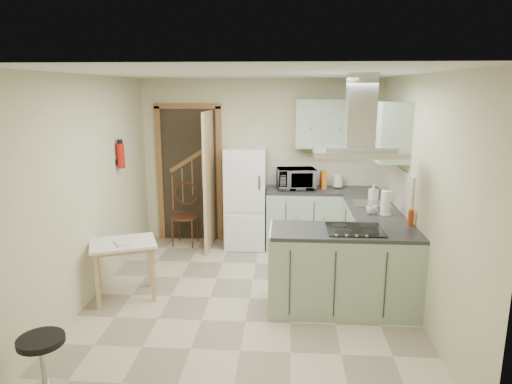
# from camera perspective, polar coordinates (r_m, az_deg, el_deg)

# --- Properties ---
(floor) EXTENTS (4.20, 4.20, 0.00)m
(floor) POSITION_cam_1_polar(r_m,az_deg,el_deg) (5.37, -0.80, -13.15)
(floor) COLOR #C3B497
(floor) RESTS_ON ground
(ceiling) EXTENTS (4.20, 4.20, 0.00)m
(ceiling) POSITION_cam_1_polar(r_m,az_deg,el_deg) (4.83, -0.89, 14.61)
(ceiling) COLOR silver
(ceiling) RESTS_ON back_wall
(back_wall) EXTENTS (3.60, 0.00, 3.60)m
(back_wall) POSITION_cam_1_polar(r_m,az_deg,el_deg) (7.01, 0.56, 3.80)
(back_wall) COLOR beige
(back_wall) RESTS_ON floor
(left_wall) EXTENTS (0.00, 4.20, 4.20)m
(left_wall) POSITION_cam_1_polar(r_m,az_deg,el_deg) (5.40, -20.25, 0.27)
(left_wall) COLOR beige
(left_wall) RESTS_ON floor
(right_wall) EXTENTS (0.00, 4.20, 4.20)m
(right_wall) POSITION_cam_1_polar(r_m,az_deg,el_deg) (5.13, 19.63, -0.32)
(right_wall) COLOR beige
(right_wall) RESTS_ON floor
(doorway) EXTENTS (1.10, 0.12, 2.10)m
(doorway) POSITION_cam_1_polar(r_m,az_deg,el_deg) (7.16, -8.29, 2.23)
(doorway) COLOR brown
(doorway) RESTS_ON floor
(fridge) EXTENTS (0.60, 0.60, 1.50)m
(fridge) POSITION_cam_1_polar(r_m,az_deg,el_deg) (6.82, -1.28, -0.73)
(fridge) COLOR white
(fridge) RESTS_ON floor
(counter_back) EXTENTS (1.08, 0.60, 0.90)m
(counter_back) POSITION_cam_1_polar(r_m,az_deg,el_deg) (6.88, 5.90, -3.27)
(counter_back) COLOR #9EB2A0
(counter_back) RESTS_ON floor
(counter_right) EXTENTS (0.60, 1.95, 0.90)m
(counter_right) POSITION_cam_1_polar(r_m,az_deg,el_deg) (6.33, 13.76, -5.03)
(counter_right) COLOR #9EB2A0
(counter_right) RESTS_ON floor
(splashback) EXTENTS (1.68, 0.02, 0.50)m
(splashback) POSITION_cam_1_polar(r_m,az_deg,el_deg) (7.02, 8.40, 2.85)
(splashback) COLOR beige
(splashback) RESTS_ON counter_back
(wall_cabinet_back) EXTENTS (0.85, 0.35, 0.70)m
(wall_cabinet_back) POSITION_cam_1_polar(r_m,az_deg,el_deg) (6.77, 8.62, 8.46)
(wall_cabinet_back) COLOR #9EB2A0
(wall_cabinet_back) RESTS_ON back_wall
(wall_cabinet_right) EXTENTS (0.35, 0.90, 0.70)m
(wall_cabinet_right) POSITION_cam_1_polar(r_m,az_deg,el_deg) (5.81, 16.18, 7.39)
(wall_cabinet_right) COLOR #9EB2A0
(wall_cabinet_right) RESTS_ON right_wall
(peninsula) EXTENTS (1.55, 0.65, 0.90)m
(peninsula) POSITION_cam_1_polar(r_m,az_deg,el_deg) (5.04, 10.87, -9.55)
(peninsula) COLOR #9EB2A0
(peninsula) RESTS_ON floor
(hob) EXTENTS (0.58, 0.50, 0.01)m
(hob) POSITION_cam_1_polar(r_m,az_deg,el_deg) (4.90, 12.26, -4.61)
(hob) COLOR black
(hob) RESTS_ON peninsula
(extractor_hood) EXTENTS (0.90, 0.55, 0.10)m
(extractor_hood) POSITION_cam_1_polar(r_m,az_deg,el_deg) (4.73, 12.73, 4.85)
(extractor_hood) COLOR silver
(extractor_hood) RESTS_ON ceiling
(sink) EXTENTS (0.45, 0.40, 0.01)m
(sink) POSITION_cam_1_polar(r_m,az_deg,el_deg) (6.04, 14.26, -1.42)
(sink) COLOR silver
(sink) RESTS_ON counter_right
(fire_extinguisher) EXTENTS (0.10, 0.10, 0.32)m
(fire_extinguisher) POSITION_cam_1_polar(r_m,az_deg,el_deg) (6.15, -16.56, 4.36)
(fire_extinguisher) COLOR #B2140F
(fire_extinguisher) RESTS_ON left_wall
(drop_leaf_table) EXTENTS (0.86, 0.76, 0.67)m
(drop_leaf_table) POSITION_cam_1_polar(r_m,az_deg,el_deg) (5.47, -16.10, -9.33)
(drop_leaf_table) COLOR tan
(drop_leaf_table) RESTS_ON floor
(bentwood_chair) EXTENTS (0.42, 0.42, 0.87)m
(bentwood_chair) POSITION_cam_1_polar(r_m,az_deg,el_deg) (7.04, -8.87, -3.12)
(bentwood_chair) COLOR #482F18
(bentwood_chair) RESTS_ON floor
(stool) EXTENTS (0.37, 0.37, 0.48)m
(stool) POSITION_cam_1_polar(r_m,az_deg,el_deg) (4.16, -25.02, -18.99)
(stool) COLOR black
(stool) RESTS_ON floor
(microwave) EXTENTS (0.59, 0.44, 0.30)m
(microwave) POSITION_cam_1_polar(r_m,az_deg,el_deg) (6.74, 5.03, 1.68)
(microwave) COLOR black
(microwave) RESTS_ON counter_back
(kettle) EXTENTS (0.17, 0.17, 0.22)m
(kettle) POSITION_cam_1_polar(r_m,az_deg,el_deg) (6.90, 10.20, 1.42)
(kettle) COLOR white
(kettle) RESTS_ON counter_back
(cereal_box) EXTENTS (0.09, 0.18, 0.26)m
(cereal_box) POSITION_cam_1_polar(r_m,az_deg,el_deg) (6.82, 8.39, 1.52)
(cereal_box) COLOR orange
(cereal_box) RESTS_ON counter_back
(soap_bottle) EXTENTS (0.13, 0.13, 0.22)m
(soap_bottle) POSITION_cam_1_polar(r_m,az_deg,el_deg) (6.26, 14.47, 0.03)
(soap_bottle) COLOR #9F9DA8
(soap_bottle) RESTS_ON counter_right
(paper_towel) EXTENTS (0.12, 0.12, 0.30)m
(paper_towel) POSITION_cam_1_polar(r_m,az_deg,el_deg) (5.53, 15.91, -1.29)
(paper_towel) COLOR white
(paper_towel) RESTS_ON counter_right
(cup) EXTENTS (0.14, 0.14, 0.10)m
(cup) POSITION_cam_1_polar(r_m,az_deg,el_deg) (5.54, 14.25, -2.21)
(cup) COLOR silver
(cup) RESTS_ON counter_right
(red_bottle) EXTENTS (0.08, 0.08, 0.17)m
(red_bottle) POSITION_cam_1_polar(r_m,az_deg,el_deg) (5.21, 18.80, -3.06)
(red_bottle) COLOR #BD3910
(red_bottle) RESTS_ON peninsula
(book) EXTENTS (0.24, 0.26, 0.09)m
(book) POSITION_cam_1_polar(r_m,az_deg,el_deg) (5.28, -17.20, -5.82)
(book) COLOR #A03F35
(book) RESTS_ON drop_leaf_table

